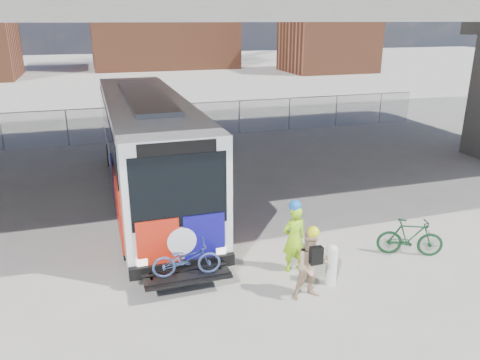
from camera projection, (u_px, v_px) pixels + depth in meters
name	position (u px, v px, depth m)	size (l,w,h in m)	color
ground	(233.00, 229.00, 14.20)	(160.00, 160.00, 0.00)	#9E9991
bus	(147.00, 140.00, 16.15)	(2.67, 12.90, 3.69)	silver
overpass	(197.00, 4.00, 15.67)	(40.00, 16.00, 7.95)	#605E59
chainlink_fence	(167.00, 112.00, 24.55)	(30.00, 0.06, 30.00)	gray
brick_buildings	(127.00, 25.00, 56.24)	(54.00, 22.00, 12.00)	brown
bollard	(332.00, 263.00, 11.11)	(0.27, 0.27, 1.04)	beige
cyclist_hivis	(294.00, 237.00, 11.62)	(0.67, 0.47, 1.91)	#94E117
cyclist_tan	(311.00, 265.00, 10.48)	(0.80, 0.62, 1.78)	tan
bike_parked	(410.00, 237.00, 12.51)	(0.49, 1.73, 1.04)	#123A1E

